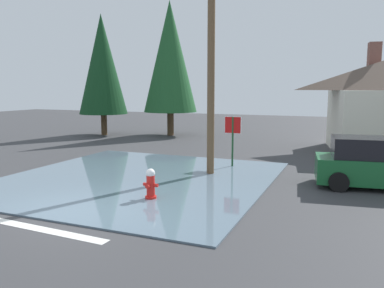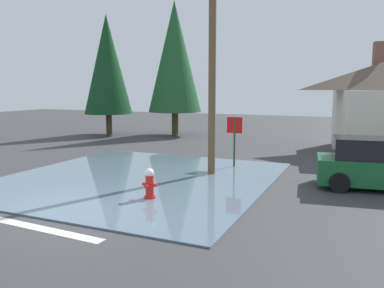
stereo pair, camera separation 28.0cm
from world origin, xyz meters
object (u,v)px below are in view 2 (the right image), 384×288
Objects in this scene: utility_pole at (212,56)px; parked_car at (381,165)px; stop_sign_far at (235,131)px; pine_tree_mid_left at (107,65)px; fire_hydrant at (150,184)px; pine_tree_tall_left at (175,57)px.

parked_car is (5.89, 0.20, -3.68)m from utility_pole.
utility_pole is at bearing -102.86° from stop_sign_far.
fire_hydrant is at bearing -50.48° from pine_tree_mid_left.
stop_sign_far is at bearing -32.85° from pine_tree_mid_left.
stop_sign_far is 0.26× the size of pine_tree_mid_left.
utility_pole is 12.93m from pine_tree_tall_left.
utility_pole is at bearing -178.06° from parked_car.
fire_hydrant is 0.11× the size of utility_pole.
parked_car is at bearing -27.72° from pine_tree_mid_left.
utility_pole is 1.96× the size of parked_car.
pine_tree_tall_left is at bearing 113.41° from fire_hydrant.
parked_car is 0.47× the size of pine_tree_tall_left.
fire_hydrant is 5.78m from stop_sign_far.
parked_car is 0.52× the size of pine_tree_mid_left.
pine_tree_tall_left is 1.10× the size of pine_tree_mid_left.
utility_pole reaches higher than pine_tree_mid_left.
parked_car is at bearing 32.96° from fire_hydrant.
parked_car is 17.31m from pine_tree_tall_left.
utility_pole reaches higher than fire_hydrant.
pine_tree_tall_left is 4.78m from pine_tree_mid_left.
stop_sign_far is 14.41m from pine_tree_mid_left.
stop_sign_far is 0.23× the size of pine_tree_tall_left.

